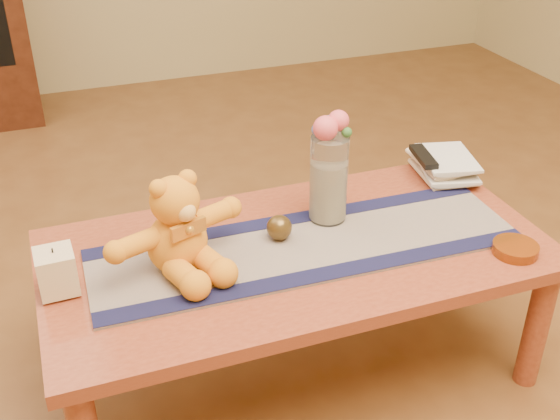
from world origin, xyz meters
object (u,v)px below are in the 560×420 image
object	(u,v)px
bronze_ball	(279,227)
book_bottom	(420,176)
tv_remote	(423,157)
pillar_candle	(57,271)
teddy_bear	(176,224)
glass_vase	(329,179)
amber_dish	(515,249)

from	to	relation	value
bronze_ball	book_bottom	size ratio (longest dim) A/B	0.32
book_bottom	tv_remote	world-z (taller)	tv_remote
pillar_candle	tv_remote	world-z (taller)	pillar_candle
teddy_bear	tv_remote	size ratio (longest dim) A/B	2.34
bronze_ball	pillar_candle	bearing A→B (deg)	-176.76
teddy_bear	glass_vase	distance (m)	0.48
bronze_ball	amber_dish	xyz separation A→B (m)	(0.59, -0.28, -0.03)
amber_dish	bronze_ball	bearing A→B (deg)	154.24
pillar_candle	glass_vase	distance (m)	0.78
pillar_candle	amber_dish	size ratio (longest dim) A/B	0.90
teddy_bear	tv_remote	distance (m)	0.89
teddy_bear	amber_dish	world-z (taller)	teddy_bear
book_bottom	amber_dish	distance (m)	0.48
pillar_candle	bronze_ball	distance (m)	0.60
book_bottom	amber_dish	size ratio (longest dim) A/B	1.78
pillar_candle	glass_vase	bearing A→B (deg)	6.77
teddy_bear	glass_vase	bearing A→B (deg)	-8.52
book_bottom	pillar_candle	bearing A→B (deg)	-161.03
glass_vase	bronze_ball	size ratio (longest dim) A/B	3.61
glass_vase	teddy_bear	bearing A→B (deg)	-169.55
teddy_bear	book_bottom	world-z (taller)	teddy_bear
bronze_ball	book_bottom	distance (m)	0.60
glass_vase	book_bottom	distance (m)	0.44
teddy_bear	glass_vase	size ratio (longest dim) A/B	1.44
teddy_bear	amber_dish	xyz separation A→B (m)	(0.88, -0.26, -0.12)
book_bottom	amber_dish	xyz separation A→B (m)	(0.02, -0.48, 0.00)
pillar_candle	book_bottom	distance (m)	1.20
glass_vase	amber_dish	world-z (taller)	glass_vase
glass_vase	amber_dish	bearing A→B (deg)	-39.48
bronze_ball	amber_dish	size ratio (longest dim) A/B	0.58
teddy_bear	bronze_ball	bearing A→B (deg)	-13.49
teddy_bear	pillar_candle	world-z (taller)	teddy_bear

